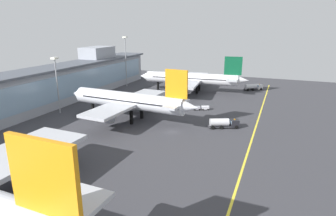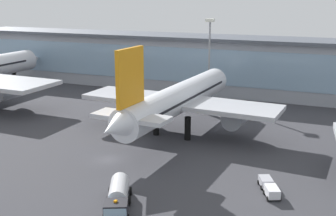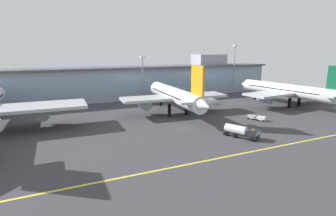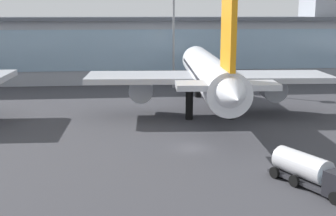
% 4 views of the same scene
% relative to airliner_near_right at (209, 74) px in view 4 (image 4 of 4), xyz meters
% --- Properties ---
extents(ground_plane, '(203.03, 203.03, 0.00)m').
position_rel_airliner_near_right_xyz_m(ground_plane, '(-5.01, -16.72, -6.37)').
color(ground_plane, '#38383D').
extents(terminal_building, '(148.02, 14.00, 19.64)m').
position_rel_airliner_near_right_xyz_m(terminal_building, '(-3.44, 36.33, 1.27)').
color(terminal_building, '#9399A3').
rests_on(terminal_building, ground).
extents(airliner_near_right, '(37.16, 46.95, 17.42)m').
position_rel_airliner_near_right_xyz_m(airliner_near_right, '(0.00, 0.00, 0.00)').
color(airliner_near_right, black).
rests_on(airliner_near_right, ground).
extents(fuel_tanker_truck, '(6.07, 9.22, 2.90)m').
position_rel_airliner_near_right_xyz_m(fuel_tanker_truck, '(4.14, -30.03, -4.86)').
color(fuel_tanker_truck, black).
rests_on(fuel_tanker_truck, ground).
extents(apron_light_mast_centre, '(1.80, 1.80, 19.37)m').
position_rel_airliner_near_right_xyz_m(apron_light_mast_centre, '(-2.43, 26.16, 6.71)').
color(apron_light_mast_centre, gray).
rests_on(apron_light_mast_centre, ground).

